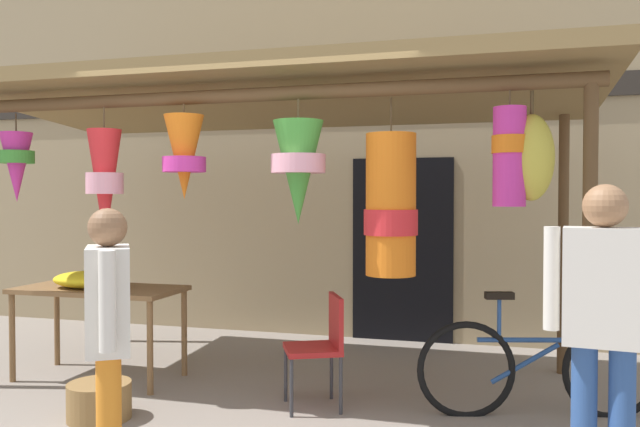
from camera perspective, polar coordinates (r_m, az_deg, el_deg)
The scene contains 10 objects.
ground_plane at distance 4.95m, azimuth -6.12°, elevation -17.09°, with size 30.00×30.00×0.00m, color gray.
shop_facade at distance 7.34m, azimuth 1.91°, elevation 6.21°, with size 12.73×0.29×4.36m.
market_stall_canopy at distance 5.31m, azimuth -3.54°, elevation 8.28°, with size 5.19×2.25×2.58m.
display_table at distance 5.90m, azimuth -19.04°, elevation -7.05°, with size 1.42×0.67×0.79m.
flower_heap_on_table at distance 5.87m, azimuth -19.92°, elevation -5.55°, with size 0.62×0.43×0.14m.
folding_chair at distance 4.88m, azimuth 0.22°, elevation -11.23°, with size 0.53×0.53×0.84m.
wicker_basket_by_table at distance 4.99m, azimuth -19.04°, elevation -15.47°, with size 0.44×0.44×0.26m, color olive.
parked_bicycle at distance 4.98m, azimuth 18.83°, elevation -12.88°, with size 1.71×0.58×0.92m.
vendor_in_orange at distance 3.67m, azimuth -18.31°, elevation -9.46°, with size 0.40×0.51×1.52m.
customer_foreground at distance 3.65m, azimuth 23.94°, elevation -8.24°, with size 0.59×0.26×1.64m.
Camera 1 is at (1.75, -4.36, 1.58)m, focal length 35.97 mm.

